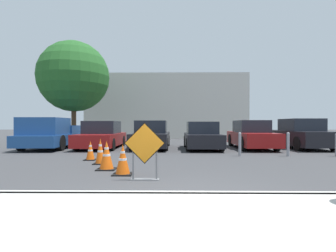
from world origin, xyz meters
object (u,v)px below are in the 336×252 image
(pickup_truck, at_px, (52,135))
(parked_car_third, at_px, (202,137))
(traffic_cone_second, at_px, (107,155))
(road_closed_sign, at_px, (145,149))
(parked_car_second, at_px, (152,136))
(traffic_cone_third, at_px, (100,152))
(bollard_nearest, at_px, (240,144))
(traffic_cone_fourth, at_px, (90,151))
(parked_car_fourth, at_px, (251,135))
(traffic_cone_nearest, at_px, (123,160))
(bollard_second, at_px, (288,144))
(parked_car_fifth, at_px, (302,135))
(parked_car_nearest, at_px, (102,136))

(pickup_truck, xyz_separation_m, parked_car_third, (7.98, -0.26, -0.08))
(traffic_cone_second, height_order, pickup_truck, pickup_truck)
(road_closed_sign, relative_size, parked_car_second, 0.28)
(road_closed_sign, height_order, parked_car_second, parked_car_second)
(road_closed_sign, distance_m, parked_car_third, 7.92)
(traffic_cone_second, relative_size, traffic_cone_third, 0.99)
(road_closed_sign, distance_m, bollard_nearest, 5.67)
(traffic_cone_fourth, bearing_deg, parked_car_fourth, 33.12)
(traffic_cone_fourth, bearing_deg, traffic_cone_nearest, -58.08)
(bollard_nearest, bearing_deg, parked_car_second, 136.89)
(traffic_cone_third, bearing_deg, bollard_nearest, 22.91)
(traffic_cone_second, distance_m, pickup_truck, 7.92)
(bollard_nearest, height_order, bollard_second, bollard_second)
(parked_car_third, bearing_deg, parked_car_fourth, -170.98)
(parked_car_third, relative_size, bollard_nearest, 4.19)
(traffic_cone_nearest, bearing_deg, parked_car_fifth, 42.02)
(traffic_cone_third, bearing_deg, parked_car_third, 53.15)
(traffic_cone_second, relative_size, parked_car_fifth, 0.19)
(traffic_cone_fourth, xyz_separation_m, parked_car_second, (1.83, 4.80, 0.33))
(traffic_cone_fourth, distance_m, parked_car_third, 6.20)
(parked_car_third, height_order, parked_car_fourth, parked_car_fourth)
(road_closed_sign, xyz_separation_m, traffic_cone_fourth, (-2.30, 3.34, -0.38))
(bollard_nearest, bearing_deg, parked_car_fourth, 66.42)
(parked_car_fifth, bearing_deg, traffic_cone_fourth, 24.31)
(parked_car_fifth, bearing_deg, bollard_second, 55.86)
(parked_car_second, height_order, parked_car_fifth, parked_car_fifth)
(parked_car_nearest, xyz_separation_m, bollard_second, (8.42, -3.46, -0.15))
(bollard_second, bearing_deg, pickup_truck, 163.37)
(traffic_cone_fourth, xyz_separation_m, parked_car_third, (4.49, 4.27, 0.31))
(parked_car_nearest, bearing_deg, pickup_truck, 2.95)
(traffic_cone_nearest, height_order, bollard_nearest, bollard_nearest)
(bollard_nearest, bearing_deg, traffic_cone_third, -157.09)
(parked_car_nearest, bearing_deg, traffic_cone_nearest, 108.54)
(pickup_truck, height_order, parked_car_fifth, pickup_truck)
(parked_car_second, relative_size, parked_car_fifth, 1.09)
(parked_car_nearest, distance_m, bollard_nearest, 7.36)
(pickup_truck, height_order, parked_car_nearest, pickup_truck)
(road_closed_sign, height_order, parked_car_nearest, parked_car_nearest)
(traffic_cone_nearest, bearing_deg, parked_car_second, 88.78)
(pickup_truck, bearing_deg, parked_car_fourth, 177.57)
(parked_car_second, distance_m, parked_car_third, 2.72)
(parked_car_nearest, height_order, parked_car_fifth, parked_car_fifth)
(parked_car_fourth, xyz_separation_m, bollard_second, (0.42, -3.45, -0.18))
(traffic_cone_fourth, bearing_deg, traffic_cone_second, -61.20)
(parked_car_third, distance_m, bollard_nearest, 3.26)
(traffic_cone_third, height_order, parked_car_fifth, parked_car_fifth)
(pickup_truck, relative_size, parked_car_nearest, 1.26)
(traffic_cone_second, height_order, parked_car_fifth, parked_car_fifth)
(road_closed_sign, distance_m, parked_car_fourth, 9.37)
(traffic_cone_third, height_order, traffic_cone_fourth, traffic_cone_third)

